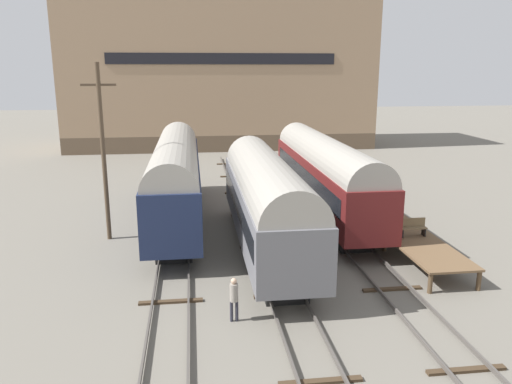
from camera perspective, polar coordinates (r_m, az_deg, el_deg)
ground_plane at (r=24.10m, az=1.96°, el=-8.75°), size 200.00×200.00×0.00m
track_left at (r=23.80m, az=-9.44°, el=-8.87°), size 2.60×60.00×0.26m
track_middle at (r=24.05m, az=1.97°, el=-8.43°), size 2.60×60.00×0.26m
track_right at (r=25.20m, az=12.70°, el=-7.72°), size 2.60×60.00×0.26m
train_car_maroon at (r=32.33m, az=7.82°, el=2.42°), size 2.87×18.27×5.09m
train_car_navy at (r=30.84m, az=-9.16°, el=2.07°), size 2.86×18.03×5.31m
train_car_grey at (r=25.41m, az=1.16°, el=-0.70°), size 3.05×15.45×5.09m
station_platform at (r=27.30m, az=16.73°, el=-4.59°), size 2.50×10.52×0.98m
bench at (r=26.67m, az=17.45°, el=-3.78°), size 1.40×0.40×0.91m
person_worker at (r=19.03m, az=-2.53°, el=-11.73°), size 0.32×0.32×1.74m
utility_pole at (r=28.13m, az=-17.06°, el=4.49°), size 1.80×0.24×9.62m
warehouse_building at (r=62.45m, az=-4.17°, el=13.99°), size 35.87×11.83×18.81m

